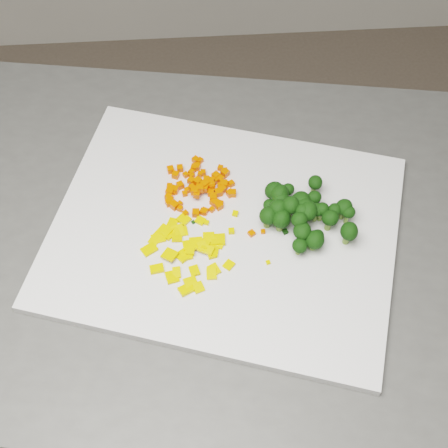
{
  "coord_description": "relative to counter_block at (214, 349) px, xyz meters",
  "views": [
    {
      "loc": [
        0.18,
        -0.05,
        1.69
      ],
      "look_at": [
        0.22,
        0.46,
        0.92
      ],
      "focal_mm": 50.0,
      "sensor_mm": 36.0,
      "label": 1
    }
  ],
  "objects": [
    {
      "name": "carrot_cube_13",
      "position": [
        0.0,
        0.08,
        0.48
      ],
      "size": [
        0.01,
        0.01,
        0.01
      ],
      "primitive_type": "cube",
      "rotation": [
        0.0,
        0.0,
        2.64
      ],
      "color": "#EC4302",
      "rests_on": "carrot_pile"
    },
    {
      "name": "broccoli_floret_14",
      "position": [
        0.15,
        -0.04,
        0.48
      ],
      "size": [
        0.04,
        0.04,
        0.03
      ],
      "primitive_type": null,
      "color": "black",
      "rests_on": "broccoli_pile"
    },
    {
      "name": "pepper_chunk_33",
      "position": [
        -0.01,
        -0.03,
        0.47
      ],
      "size": [
        0.02,
        0.02,
        0.01
      ],
      "primitive_type": "cube",
      "rotation": [
        0.1,
        -0.03,
        1.07
      ],
      "color": "yellow",
      "rests_on": "pepper_pile"
    },
    {
      "name": "pepper_chunk_27",
      "position": [
        -0.02,
        -0.1,
        0.47
      ],
      "size": [
        0.02,
        0.02,
        0.01
      ],
      "primitive_type": "cube",
      "rotation": [
        0.1,
        -0.14,
        1.93
      ],
      "color": "yellow",
      "rests_on": "pepper_pile"
    },
    {
      "name": "broccoli_floret_25",
      "position": [
        0.13,
        -0.03,
        0.48
      ],
      "size": [
        0.04,
        0.04,
        0.04
      ],
      "primitive_type": null,
      "color": "black",
      "rests_on": "broccoli_pile"
    },
    {
      "name": "carrot_cube_47",
      "position": [
        -0.01,
        0.08,
        0.47
      ],
      "size": [
        0.01,
        0.01,
        0.01
      ],
      "primitive_type": "cube",
      "rotation": [
        0.0,
        0.0,
        1.24
      ],
      "color": "#EC4302",
      "rests_on": "carrot_pile"
    },
    {
      "name": "carrot_cube_39",
      "position": [
        -0.01,
        0.03,
        0.47
      ],
      "size": [
        0.01,
        0.01,
        0.01
      ],
      "primitive_type": "cube",
      "rotation": [
        0.0,
        0.0,
        2.65
      ],
      "color": "#EC4302",
      "rests_on": "carrot_pile"
    },
    {
      "name": "carrot_cube_59",
      "position": [
        -0.06,
        0.05,
        0.47
      ],
      "size": [
        0.01,
        0.01,
        0.01
      ],
      "primitive_type": "cube",
      "rotation": [
        0.0,
        0.0,
        0.36
      ],
      "color": "#EC4302",
      "rests_on": "carrot_pile"
    },
    {
      "name": "pepper_chunk_4",
      "position": [
        -0.06,
        -0.05,
        0.47
      ],
      "size": [
        0.03,
        0.03,
        0.01
      ],
      "primitive_type": "cube",
      "rotation": [
        -0.13,
        0.04,
        0.96
      ],
      "color": "yellow",
      "rests_on": "pepper_pile"
    },
    {
      "name": "pepper_chunk_2",
      "position": [
        -0.01,
        0.01,
        0.47
      ],
      "size": [
        0.02,
        0.02,
        0.01
      ],
      "primitive_type": "cube",
      "rotation": [
        -0.02,
        -0.03,
        2.56
      ],
      "color": "yellow",
      "rests_on": "pepper_pile"
    },
    {
      "name": "pepper_chunk_25",
      "position": [
        -0.0,
        -0.08,
        0.47
      ],
      "size": [
        0.02,
        0.02,
        0.01
      ],
      "primitive_type": "cube",
      "rotation": [
        -0.12,
        0.13,
        3.11
      ],
      "color": "yellow",
      "rests_on": "pepper_pile"
    },
    {
      "name": "carrot_cube_68",
      "position": [
        0.02,
        0.11,
        0.47
      ],
      "size": [
        0.01,
        0.01,
        0.01
      ],
      "primitive_type": "cube",
      "rotation": [
        0.0,
        0.0,
        2.75
      ],
      "color": "#EC4302",
      "rests_on": "carrot_pile"
    },
    {
      "name": "broccoli_floret_11",
      "position": [
        0.12,
        0.01,
        0.48
      ],
      "size": [
        0.03,
        0.03,
        0.04
      ],
      "primitive_type": null,
      "color": "black",
      "rests_on": "broccoli_pile"
    },
    {
      "name": "broccoli_floret_9",
      "position": [
        0.1,
        0.05,
        0.48
      ],
      "size": [
        0.04,
        0.04,
        0.03
      ],
      "primitive_type": null,
      "color": "black",
      "rests_on": "broccoli_pile"
    },
    {
      "name": "pepper_chunk_18",
      "position": [
        -0.08,
        -0.07,
        0.47
      ],
      "size": [
        0.02,
        0.02,
        0.01
      ],
      "primitive_type": "cube",
      "rotation": [
        -0.02,
        0.09,
        1.73
      ],
      "color": "yellow",
      "rests_on": "pepper_pile"
    },
    {
      "name": "pepper_chunk_34",
      "position": [
        -0.05,
        -0.0,
        0.47
      ],
      "size": [
        0.02,
        0.02,
        0.01
      ],
      "primitive_type": "cube",
      "rotation": [
        -0.09,
        -0.14,
        1.8
      ],
      "color": "yellow",
      "rests_on": "pepper_pile"
    },
    {
      "name": "carrot_cube_43",
      "position": [
        -0.02,
        0.1,
        0.47
      ],
      "size": [
        0.01,
        0.01,
        0.01
      ],
      "primitive_type": "cube",
      "rotation": [
        0.0,
        0.0,
        2.44
      ],
      "color": "#EC4302",
      "rests_on": "carrot_pile"
    },
    {
      "name": "carrot_cube_25",
      "position": [
        -0.01,
        0.1,
        0.47
      ],
      "size": [
        0.01,
        0.01,
        0.01
      ],
      "primitive_type": "cube",
      "rotation": [
        0.0,
        0.0,
        1.32
      ],
      "color": "#EC4302",
      "rests_on": "carrot_pile"
    },
    {
      "name": "pepper_chunk_0",
      "position": [
        -0.04,
        -0.01,
        0.47
      ],
      "size": [
        0.02,
        0.02,
        0.01
      ],
      "primitive_type": "cube",
      "rotation": [
        0.1,
        0.11,
        0.16
      ],
      "color": "yellow",
      "rests_on": "pepper_pile"
    },
    {
      "name": "carrot_cube_40",
      "position": [
        -0.03,
        0.1,
        0.47
      ],
      "size": [
        0.01,
        0.01,
        0.01
      ],
      "primitive_type": "cube",
      "rotation": [
        0.0,
        0.0,
        0.61
      ],
      "color": "#EC4302",
      "rests_on": "carrot_pile"
    },
    {
      "name": "broccoli_floret_22",
      "position": [
        0.16,
        0.0,
        0.48
      ],
      "size": [
        0.03,
        0.03,
        0.03
      ],
      "primitive_type": null,
      "color": "black",
      "rests_on": "broccoli_pile"
    },
    {
      "name": "counter_block",
      "position": [
        0.0,
        0.0,
        0.0
      ],
      "size": [
        1.06,
        0.82,
        0.9
      ],
      "primitive_type": "cube",
      "rotation": [
        0.0,
        0.0,
        -0.16
      ],
      "color": "#484845",
      "rests_on": "ground"
    },
    {
      "name": "carrot_pile",
      "position": [
        -0.01,
        0.07,
        0.48
      ],
      "size": [
        0.11,
        0.11,
        0.03
      ],
      "primitive_type": null,
      "color": "#EC4302",
      "rests_on": "cutting_board"
    },
    {
      "name": "carrot_cube_11",
      "position": [
        0.01,
        0.09,
        0.47
      ],
      "size": [
        0.01,
        0.01,
        0.01
      ],
      "primitive_type": "cube",
      "rotation": [
        0.0,
        0.0,
        3.1
      ],
      "color": "#EC4302",
      "rests_on": "carrot_pile"
    },
    {
      "name": "pepper_chunk_22",
      "position": [
        -0.04,
        -0.05,
        0.47
      ],
      "size": [
        0.02,
        0.02,
        0.01
      ],
      "primitive_type": "cube",
      "rotation": [
        0.01,
        -0.04,
        0.22
      ],
      "color": "yellow",
      "rests_on": "pepper_pile"
    },
    {
      "name": "broccoli_floret_0",
      "position": [
        0.13,
        0.02,
        0.48
      ],
      "size": [
        0.04,
        0.04,
        0.04
      ],
      "primitive_type": null,
      "color": "black",
      "rests_on": "broccoli_pile"
    },
    {
      "name": "carrot_cube_22",
      "position": [
        0.01,
        0.04,
        0.47
      ],
      "size": [
        0.01,
        0.01,
        0.01
      ],
      "primitive_type": "cube",
      "rotation": [
        0.0,
        0.0,
        0.86
      ],
      "color": "#EC4302",
      "rests_on": "carrot_pile"
    },
    {
      "name": "stray_bit_9",
      "position": [
        0.04,
        0.02,
        0.47
      ],
      "size": [
        0.01,
        0.01,
        0.01
      ],
      "primitive_type": "cube",
      "rotation": [
        0.0,
        0.0,
        1.23
      ],
      "color": "yellow",
      "rests_on": "cutting_board"
    },
    {
      "name": "carrot_cube_1",
      "position": [
        -0.01,
        0.13,
        0.47
      ],
      "size": [
        0.01,
        0.01,
        0.01
      ],
      "primitive_type": "cube",
      "rotation": [
        0.0,
        0.0,
        2.39
      ],
      "color": "#EC4302",
      "rests_on": "carrot_pile"
    },
    {
      "name": "carrot_cube_29",
      "position": [
        0.03,
        0.1,
        0.47
      ],
      "size": [
        0.01,
        0.01,
        0.01
      ],
      "primitive_type": "cube",
      "rotation": [
        0.0,
        0.0,
        1.71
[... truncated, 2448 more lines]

